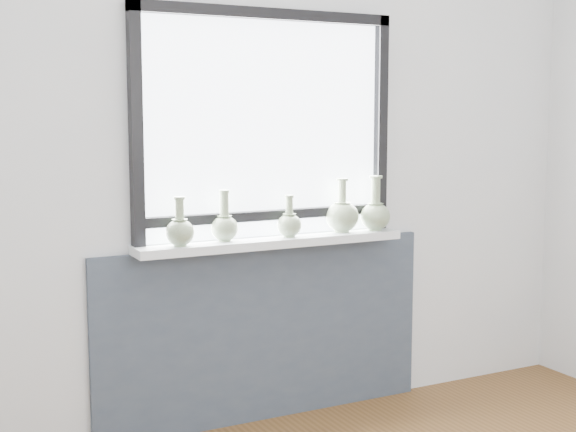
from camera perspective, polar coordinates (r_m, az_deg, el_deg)
name	(u,v)px	position (r m, az deg, el deg)	size (l,w,h in m)	color
back_wall	(263,151)	(3.78, -1.81, 4.66)	(3.60, 0.02, 2.60)	silver
apron_panel	(266,332)	(3.89, -1.56, -8.26)	(1.70, 0.03, 0.86)	#3D4855
windowsill	(272,242)	(3.74, -1.12, -1.85)	(1.32, 0.18, 0.04)	white
window	(266,121)	(3.75, -1.57, 6.79)	(1.30, 0.06, 1.05)	black
vase_a	(180,230)	(3.52, -7.70, -1.00)	(0.13, 0.13, 0.22)	#91A780
vase_b	(225,225)	(3.63, -4.53, -0.66)	(0.13, 0.13, 0.23)	#91A780
vase_c	(289,223)	(3.75, 0.10, -0.53)	(0.12, 0.12, 0.20)	#91A780
vase_d	(342,215)	(3.91, 3.87, 0.08)	(0.16, 0.16, 0.26)	#91A780
vase_e	(375,214)	(3.98, 6.23, 0.17)	(0.15, 0.15, 0.27)	#91A780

